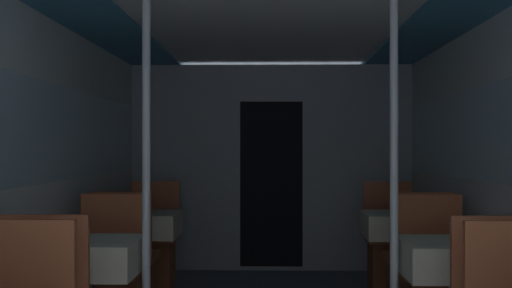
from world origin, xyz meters
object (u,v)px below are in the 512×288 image
at_px(dining_table_left_2, 140,228).
at_px(chair_right_far_2, 391,255).
at_px(chair_left_near_2, 126,278).
at_px(chair_right_near_2, 417,279).
at_px(dining_table_left_1, 84,262).
at_px(dining_table_right_1, 457,263).
at_px(support_pole_right_1, 394,184).
at_px(dining_table_right_2, 402,228).
at_px(chair_left_far_2, 152,255).
at_px(support_pole_left_1, 146,183).

height_order(dining_table_left_2, chair_right_far_2, chair_right_far_2).
bearing_deg(chair_left_near_2, chair_right_near_2, 0.00).
bearing_deg(dining_table_left_1, dining_table_right_1, 0.00).
relative_size(dining_table_right_1, chair_right_near_2, 0.77).
height_order(support_pole_right_1, dining_table_right_2, support_pole_right_1).
relative_size(dining_table_right_2, chair_right_far_2, 0.77).
height_order(dining_table_left_2, dining_table_right_1, same).
bearing_deg(dining_table_left_2, chair_right_near_2, -14.92).
xyz_separation_m(chair_left_far_2, chair_right_far_2, (2.15, 0.00, 0.00)).
xyz_separation_m(support_pole_left_1, chair_left_far_2, (-0.36, 2.30, -0.76)).
bearing_deg(chair_left_far_2, dining_table_right_1, 132.99).
xyz_separation_m(dining_table_right_2, chair_right_near_2, (0.00, -0.57, -0.31)).
distance_m(dining_table_right_1, dining_table_right_2, 1.73).
xyz_separation_m(dining_table_left_2, dining_table_right_1, (2.15, -1.73, 0.00)).
xyz_separation_m(dining_table_left_2, chair_right_far_2, (2.15, 0.57, -0.31)).
xyz_separation_m(chair_left_far_2, chair_right_near_2, (2.15, -1.14, 0.00)).
xyz_separation_m(dining_table_left_2, chair_left_near_2, (0.00, -0.57, -0.31)).
distance_m(support_pole_right_1, dining_table_right_2, 1.83).
relative_size(support_pole_right_1, chair_right_far_2, 2.23).
bearing_deg(chair_right_near_2, chair_right_far_2, 90.00).
height_order(chair_left_near_2, chair_left_far_2, same).
distance_m(dining_table_right_1, chair_right_near_2, 1.20).
bearing_deg(chair_right_far_2, dining_table_right_1, 90.00).
bearing_deg(support_pole_left_1, dining_table_left_1, 180.00).
bearing_deg(dining_table_right_1, dining_table_right_2, 90.00).
xyz_separation_m(support_pole_right_1, dining_table_right_2, (0.36, 1.73, -0.45)).
bearing_deg(support_pole_left_1, dining_table_right_2, 44.09).
xyz_separation_m(support_pole_left_1, dining_table_left_2, (-0.36, 1.73, -0.45)).
height_order(dining_table_left_2, chair_right_near_2, chair_right_near_2).
bearing_deg(chair_left_far_2, dining_table_left_1, 90.00).
bearing_deg(dining_table_left_2, chair_right_far_2, 14.92).
bearing_deg(chair_right_near_2, dining_table_left_2, 165.08).
relative_size(chair_left_far_2, dining_table_right_2, 1.30).
height_order(chair_left_far_2, dining_table_right_1, chair_left_far_2).
bearing_deg(chair_right_near_2, dining_table_right_1, -90.00).
distance_m(chair_left_near_2, dining_table_right_2, 2.24).
relative_size(chair_left_near_2, chair_left_far_2, 1.00).
bearing_deg(chair_left_near_2, dining_table_left_2, 90.00).
bearing_deg(dining_table_left_2, chair_left_near_2, -90.00).
distance_m(dining_table_left_1, chair_left_far_2, 2.32).
distance_m(dining_table_left_2, support_pole_right_1, 2.53).
relative_size(support_pole_left_1, dining_table_right_1, 2.90).
relative_size(dining_table_left_2, chair_left_far_2, 0.77).
distance_m(support_pole_left_1, chair_left_near_2, 1.43).
xyz_separation_m(chair_left_near_2, chair_left_far_2, (0.00, 1.14, 0.00)).
xyz_separation_m(support_pole_right_1, chair_right_near_2, (0.36, 1.16, -0.76)).
height_order(dining_table_left_1, chair_left_near_2, chair_left_near_2).
bearing_deg(support_pole_left_1, chair_left_near_2, 107.24).
height_order(support_pole_left_1, support_pole_right_1, same).
bearing_deg(dining_table_left_2, dining_table_left_1, -90.00).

